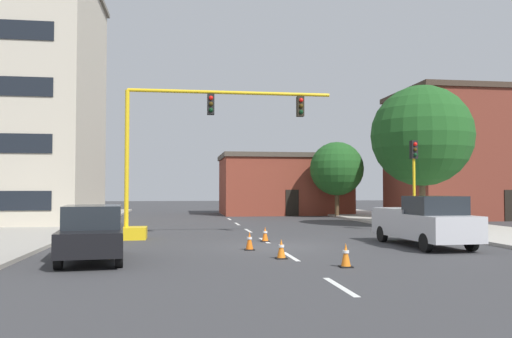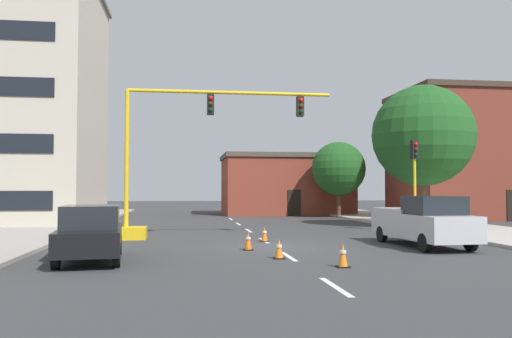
{
  "view_description": "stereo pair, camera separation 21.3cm",
  "coord_description": "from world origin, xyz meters",
  "px_view_note": "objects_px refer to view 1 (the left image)",
  "views": [
    {
      "loc": [
        -3.68,
        -20.3,
        2.26
      ],
      "look_at": [
        -0.01,
        5.0,
        3.23
      ],
      "focal_mm": 36.83,
      "sensor_mm": 36.0,
      "label": 1
    },
    {
      "loc": [
        -3.46,
        -20.33,
        2.26
      ],
      "look_at": [
        -0.01,
        5.0,
        3.23
      ],
      "focal_mm": 36.83,
      "sensor_mm": 36.0,
      "label": 2
    }
  ],
  "objects_px": {
    "sedan_black_near_left": "(93,233)",
    "pickup_truck_silver": "(424,222)",
    "tree_right_far": "(337,169)",
    "traffic_cone_roadside_a": "(346,255)",
    "traffic_cone_roadside_d": "(281,249)",
    "tree_right_mid": "(422,136)",
    "traffic_cone_roadside_b": "(250,241)",
    "traffic_signal_gantry": "(158,188)",
    "traffic_cone_roadside_c": "(265,234)",
    "traffic_light_pole_right": "(414,165)"
  },
  "relations": [
    {
      "from": "traffic_cone_roadside_a",
      "to": "traffic_cone_roadside_d",
      "type": "distance_m",
      "value": 2.56
    },
    {
      "from": "traffic_cone_roadside_c",
      "to": "traffic_cone_roadside_d",
      "type": "bearing_deg",
      "value": -93.82
    },
    {
      "from": "traffic_light_pole_right",
      "to": "sedan_black_near_left",
      "type": "relative_size",
      "value": 1.03
    },
    {
      "from": "traffic_signal_gantry",
      "to": "traffic_cone_roadside_d",
      "type": "distance_m",
      "value": 8.8
    },
    {
      "from": "pickup_truck_silver",
      "to": "traffic_cone_roadside_d",
      "type": "height_order",
      "value": "pickup_truck_silver"
    },
    {
      "from": "traffic_signal_gantry",
      "to": "traffic_light_pole_right",
      "type": "height_order",
      "value": "traffic_signal_gantry"
    },
    {
      "from": "pickup_truck_silver",
      "to": "traffic_cone_roadside_a",
      "type": "distance_m",
      "value": 6.87
    },
    {
      "from": "tree_right_far",
      "to": "traffic_cone_roadside_a",
      "type": "height_order",
      "value": "tree_right_far"
    },
    {
      "from": "traffic_cone_roadside_a",
      "to": "pickup_truck_silver",
      "type": "bearing_deg",
      "value": 45.6
    },
    {
      "from": "sedan_black_near_left",
      "to": "traffic_cone_roadside_d",
      "type": "bearing_deg",
      "value": -2.75
    },
    {
      "from": "tree_right_mid",
      "to": "sedan_black_near_left",
      "type": "height_order",
      "value": "tree_right_mid"
    },
    {
      "from": "traffic_light_pole_right",
      "to": "traffic_cone_roadside_d",
      "type": "xyz_separation_m",
      "value": [
        -8.9,
        -9.25,
        -3.21
      ]
    },
    {
      "from": "traffic_light_pole_right",
      "to": "traffic_cone_roadside_c",
      "type": "distance_m",
      "value": 9.84
    },
    {
      "from": "traffic_light_pole_right",
      "to": "tree_right_mid",
      "type": "distance_m",
      "value": 4.32
    },
    {
      "from": "traffic_light_pole_right",
      "to": "tree_right_mid",
      "type": "bearing_deg",
      "value": 58.19
    },
    {
      "from": "pickup_truck_silver",
      "to": "tree_right_far",
      "type": "bearing_deg",
      "value": 82.11
    },
    {
      "from": "sedan_black_near_left",
      "to": "pickup_truck_silver",
      "type": "bearing_deg",
      "value": 11.64
    },
    {
      "from": "traffic_signal_gantry",
      "to": "sedan_black_near_left",
      "type": "distance_m",
      "value": 7.5
    },
    {
      "from": "sedan_black_near_left",
      "to": "traffic_cone_roadside_b",
      "type": "distance_m",
      "value": 5.74
    },
    {
      "from": "pickup_truck_silver",
      "to": "sedan_black_near_left",
      "type": "relative_size",
      "value": 1.17
    },
    {
      "from": "pickup_truck_silver",
      "to": "sedan_black_near_left",
      "type": "bearing_deg",
      "value": -168.36
    },
    {
      "from": "tree_right_mid",
      "to": "traffic_signal_gantry",
      "type": "bearing_deg",
      "value": -161.42
    },
    {
      "from": "pickup_truck_silver",
      "to": "traffic_cone_roadside_a",
      "type": "relative_size",
      "value": 7.82
    },
    {
      "from": "sedan_black_near_left",
      "to": "traffic_cone_roadside_a",
      "type": "distance_m",
      "value": 7.84
    },
    {
      "from": "traffic_signal_gantry",
      "to": "tree_right_mid",
      "type": "distance_m",
      "value": 16.32
    },
    {
      "from": "traffic_cone_roadside_a",
      "to": "traffic_cone_roadside_c",
      "type": "xyz_separation_m",
      "value": [
        -1.12,
        7.61,
        -0.03
      ]
    },
    {
      "from": "tree_right_far",
      "to": "sedan_black_near_left",
      "type": "relative_size",
      "value": 1.3
    },
    {
      "from": "traffic_signal_gantry",
      "to": "traffic_cone_roadside_a",
      "type": "bearing_deg",
      "value": -58.93
    },
    {
      "from": "tree_right_far",
      "to": "tree_right_mid",
      "type": "height_order",
      "value": "tree_right_mid"
    },
    {
      "from": "tree_right_far",
      "to": "traffic_cone_roadside_d",
      "type": "distance_m",
      "value": 25.88
    },
    {
      "from": "tree_right_mid",
      "to": "traffic_cone_roadside_b",
      "type": "xyz_separation_m",
      "value": [
        -11.65,
        -10.02,
        -5.08
      ]
    },
    {
      "from": "traffic_signal_gantry",
      "to": "tree_right_far",
      "type": "relative_size",
      "value": 1.71
    },
    {
      "from": "traffic_cone_roadside_b",
      "to": "sedan_black_near_left",
      "type": "bearing_deg",
      "value": -156.91
    },
    {
      "from": "traffic_cone_roadside_a",
      "to": "traffic_cone_roadside_b",
      "type": "height_order",
      "value": "traffic_cone_roadside_a"
    },
    {
      "from": "tree_right_far",
      "to": "sedan_black_near_left",
      "type": "distance_m",
      "value": 28.24
    },
    {
      "from": "pickup_truck_silver",
      "to": "tree_right_mid",
      "type": "bearing_deg",
      "value": 64.39
    },
    {
      "from": "tree_right_mid",
      "to": "sedan_black_near_left",
      "type": "xyz_separation_m",
      "value": [
        -16.91,
        -12.26,
        -4.53
      ]
    },
    {
      "from": "tree_right_far",
      "to": "tree_right_mid",
      "type": "distance_m",
      "value": 11.61
    },
    {
      "from": "traffic_signal_gantry",
      "to": "tree_right_far",
      "type": "height_order",
      "value": "traffic_signal_gantry"
    },
    {
      "from": "sedan_black_near_left",
      "to": "traffic_cone_roadside_a",
      "type": "xyz_separation_m",
      "value": [
        7.45,
        -2.37,
        -0.54
      ]
    },
    {
      "from": "pickup_truck_silver",
      "to": "sedan_black_near_left",
      "type": "xyz_separation_m",
      "value": [
        -12.24,
        -2.52,
        -0.09
      ]
    },
    {
      "from": "traffic_signal_gantry",
      "to": "traffic_cone_roadside_b",
      "type": "xyz_separation_m",
      "value": [
        3.54,
        -4.91,
        -1.98
      ]
    },
    {
      "from": "traffic_signal_gantry",
      "to": "traffic_cone_roadside_c",
      "type": "relative_size",
      "value": 16.2
    },
    {
      "from": "pickup_truck_silver",
      "to": "traffic_cone_roadside_b",
      "type": "bearing_deg",
      "value": -177.72
    },
    {
      "from": "traffic_signal_gantry",
      "to": "tree_right_mid",
      "type": "bearing_deg",
      "value": 18.58
    },
    {
      "from": "traffic_cone_roadside_c",
      "to": "traffic_light_pole_right",
      "type": "bearing_deg",
      "value": 23.56
    },
    {
      "from": "traffic_light_pole_right",
      "to": "traffic_cone_roadside_a",
      "type": "bearing_deg",
      "value": -123.19
    },
    {
      "from": "traffic_signal_gantry",
      "to": "pickup_truck_silver",
      "type": "distance_m",
      "value": 11.57
    },
    {
      "from": "tree_right_far",
      "to": "traffic_cone_roadside_b",
      "type": "distance_m",
      "value": 23.85
    },
    {
      "from": "tree_right_far",
      "to": "traffic_cone_roadside_a",
      "type": "distance_m",
      "value": 27.35
    }
  ]
}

